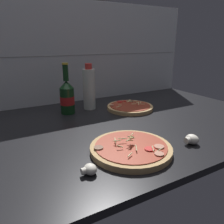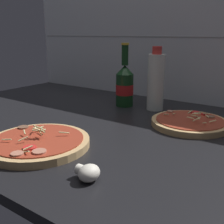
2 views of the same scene
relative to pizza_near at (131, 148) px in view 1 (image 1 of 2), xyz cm
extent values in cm
cube|color=black|center=(5.86, 25.72, -2.39)|extent=(160.00, 90.00, 2.50)
cube|color=silver|center=(5.86, 71.22, 26.36)|extent=(160.00, 1.00, 60.00)
cube|color=gray|center=(5.86, 70.67, 26.36)|extent=(156.80, 0.16, 0.30)
cylinder|color=tan|center=(-0.01, 0.04, -0.14)|extent=(27.29, 27.29, 1.99)
cylinder|color=#9E3823|center=(-0.01, 0.04, 1.01)|extent=(24.01, 24.01, 0.30)
cylinder|color=red|center=(3.48, -5.39, 1.36)|extent=(3.21, 3.21, 0.40)
cylinder|color=brown|center=(-10.34, 3.34, 1.36)|extent=(3.09, 3.09, 0.40)
cylinder|color=#B7755B|center=(4.02, -9.37, 1.36)|extent=(2.95, 2.95, 0.40)
cylinder|color=#B7755B|center=(7.22, -5.60, 1.36)|extent=(3.34, 3.34, 0.40)
cylinder|color=beige|center=(-4.54, -6.15, 1.82)|extent=(2.36, 1.53, 0.55)
cylinder|color=beige|center=(0.20, 0.98, 2.44)|extent=(2.27, 1.18, 0.58)
cylinder|color=beige|center=(4.20, 5.62, 2.04)|extent=(2.47, 2.03, 0.67)
cylinder|color=beige|center=(-0.02, 0.55, 4.12)|extent=(2.83, 1.48, 1.22)
cylinder|color=beige|center=(-3.91, 2.51, 2.67)|extent=(2.16, 2.23, 0.86)
cylinder|color=beige|center=(-4.63, -0.55, 2.16)|extent=(1.95, 1.34, 0.97)
cylinder|color=beige|center=(-3.95, 3.64, 2.30)|extent=(1.60, 3.09, 0.66)
cylinder|color=beige|center=(-0.48, 0.32, 3.14)|extent=(2.98, 1.05, 0.47)
cylinder|color=beige|center=(0.20, 0.14, 3.67)|extent=(2.53, 1.86, 1.16)
cylinder|color=beige|center=(-0.73, -4.00, 2.17)|extent=(1.45, 2.45, 1.09)
cylinder|color=beige|center=(0.74, 0.93, 3.13)|extent=(2.50, 0.54, 0.48)
cylinder|color=beige|center=(4.06, -6.32, 1.74)|extent=(1.38, 2.34, 0.97)
cylinder|color=beige|center=(-1.48, 3.24, 2.57)|extent=(2.94, 1.36, 0.52)
cylinder|color=beige|center=(0.97, 1.20, 3.43)|extent=(0.78, 1.97, 0.71)
cylinder|color=beige|center=(5.29, -7.82, 1.59)|extent=(2.48, 0.57, 1.18)
cylinder|color=tan|center=(26.40, 40.27, -0.19)|extent=(24.72, 24.72, 1.90)
cylinder|color=#9E3823|center=(26.40, 40.27, 0.91)|extent=(21.75, 21.75, 0.30)
cylinder|color=brown|center=(31.14, 46.36, 1.26)|extent=(2.78, 2.78, 0.40)
cylinder|color=red|center=(25.07, 48.74, 1.26)|extent=(3.23, 3.23, 0.40)
cylinder|color=#B7755B|center=(17.45, 44.84, 1.26)|extent=(2.26, 2.26, 0.40)
cylinder|color=red|center=(28.48, 48.27, 1.26)|extent=(2.16, 2.16, 0.40)
cylinder|color=beige|center=(20.48, 41.10, 1.80)|extent=(0.58, 2.76, 0.86)
cylinder|color=beige|center=(29.63, 36.98, 2.53)|extent=(1.84, 2.80, 1.23)
cylinder|color=beige|center=(29.92, 38.07, 2.53)|extent=(1.22, 2.00, 0.54)
cylinder|color=beige|center=(33.53, 40.41, 1.72)|extent=(1.85, 1.90, 0.76)
cylinder|color=beige|center=(27.08, 42.96, 2.40)|extent=(1.93, 0.93, 0.40)
cylinder|color=beige|center=(27.28, 38.01, 2.29)|extent=(2.56, 1.05, 0.45)
cylinder|color=beige|center=(28.17, 39.28, 2.78)|extent=(1.69, 2.86, 1.26)
cylinder|color=beige|center=(27.19, 44.60, 2.18)|extent=(1.84, 1.98, 0.88)
cylinder|color=beige|center=(32.19, 36.79, 1.85)|extent=(0.42, 3.28, 1.14)
cylinder|color=beige|center=(29.08, 48.14, 1.61)|extent=(1.69, 2.57, 0.88)
cylinder|color=beige|center=(26.25, 40.13, 3.56)|extent=(0.62, 2.84, 0.67)
cylinder|color=beige|center=(27.72, 43.79, 2.62)|extent=(2.65, 1.09, 1.10)
cylinder|color=beige|center=(18.46, 39.20, 1.63)|extent=(2.30, 1.34, 0.98)
cylinder|color=beige|center=(31.25, 42.17, 2.50)|extent=(1.63, 1.52, 0.61)
cylinder|color=#143819|center=(-5.22, 49.97, 5.42)|extent=(7.12, 7.12, 13.11)
cone|color=#143819|center=(-5.22, 49.97, 13.75)|extent=(7.12, 7.12, 3.56)
cylinder|color=#143819|center=(-5.22, 49.97, 19.49)|extent=(2.70, 2.70, 7.92)
cylinder|color=gold|center=(-5.22, 49.97, 23.85)|extent=(3.11, 3.11, 0.80)
cylinder|color=red|center=(-5.22, 49.97, 5.68)|extent=(7.19, 7.19, 4.19)
cylinder|color=silver|center=(7.74, 51.95, 9.57)|extent=(6.53, 6.53, 21.42)
cylinder|color=red|center=(7.74, 51.95, 21.75)|extent=(3.59, 3.59, 2.92)
cylinder|color=white|center=(20.50, -5.76, 0.60)|extent=(2.23, 2.23, 2.23)
ellipsoid|color=silver|center=(22.48, -5.76, 0.60)|extent=(4.21, 4.95, 3.47)
cylinder|color=white|center=(-18.76, -5.34, 0.34)|extent=(1.89, 1.89, 1.89)
ellipsoid|color=silver|center=(-17.08, -5.34, 0.34)|extent=(3.58, 4.21, 2.95)
camera|label=1|loc=(-37.38, -54.09, 33.98)|focal=35.00mm
camera|label=2|loc=(56.18, -44.94, 28.07)|focal=45.00mm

